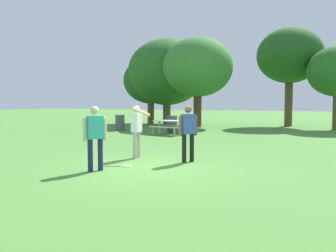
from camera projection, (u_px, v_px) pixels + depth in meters
ground_plane at (147, 168)px, 9.06m from camera, size 120.00×120.00×0.00m
person_thrower at (188, 130)px, 9.84m from camera, size 0.41×0.50×1.64m
person_catcher at (95, 134)px, 8.57m from camera, size 0.41×0.50×1.64m
person_bystander at (137, 127)px, 10.53m from camera, size 0.72×0.61×1.64m
frisbee at (128, 166)px, 9.24m from camera, size 0.25×0.25×0.03m
picnic_table_near at (170, 124)px, 18.05m from camera, size 1.89×1.66×0.77m
trash_can_beside_table at (120, 123)px, 20.72m from camera, size 0.59×0.59×0.96m
trash_can_further_along at (172, 124)px, 19.16m from camera, size 0.59×0.59×0.96m
tree_tall_left at (151, 81)px, 27.20m from camera, size 4.34×4.34×5.28m
tree_broad_center at (167, 72)px, 26.26m from camera, size 5.98×5.98×6.57m
tree_far_right at (198, 67)px, 23.27m from camera, size 4.78×4.78×6.15m
tree_slender_mid at (290, 56)px, 24.00m from camera, size 4.57×4.57×6.95m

